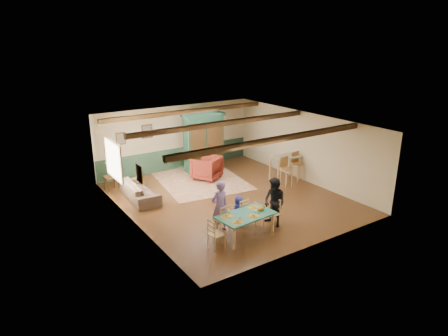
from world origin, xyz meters
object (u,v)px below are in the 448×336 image
cat (261,208)px  end_table (112,183)px  person_man (220,206)px  dining_table (246,225)px  dining_chair_end_left (216,233)px  person_woman (274,202)px  dining_chair_far_left (221,218)px  dining_chair_far_right (240,212)px  armoire (204,143)px  person_child (239,210)px  bar_stool_right (298,167)px  table_lamp (110,169)px  sofa (140,190)px  armchair (207,168)px  bar_stool_left (287,172)px  dining_chair_end_right (272,213)px  counter_table (284,168)px

cat → end_table: size_ratio=0.58×
person_man → dining_table: bearing=116.6°
dining_chair_end_left → person_woman: bearing=-90.0°
dining_chair_far_left → dining_chair_far_right: (0.72, 0.06, 0.00)m
dining_chair_far_right → armoire: (1.69, 5.00, 0.80)m
person_woman → person_child: 1.09m
cat → bar_stool_right: bar_stool_right is taller
person_child → table_lamp: bearing=-69.4°
dining_chair_far_right → bar_stool_right: bearing=-160.2°
dining_chair_far_left → person_child: size_ratio=0.95×
dining_table → dining_chair_end_left: bearing=-174.9°
dining_chair_far_right → sofa: bearing=-69.0°
person_man → person_woman: 1.66m
table_lamp → bar_stool_right: bar_stool_right is taller
person_woman → armchair: bearing=169.5°
end_table → table_lamp: table_lamp is taller
person_man → end_table: 5.15m
dining_chair_far_right → person_child: 0.08m
dining_table → table_lamp: table_lamp is taller
dining_chair_far_left → person_man: person_man is taller
person_child → bar_stool_left: size_ratio=0.81×
dining_chair_end_right → bar_stool_right: (3.41, 2.51, 0.14)m
dining_chair_far_left → bar_stool_left: bearing=-161.7°
dining_chair_end_right → table_lamp: size_ratio=1.67×
person_child → counter_table: counter_table is taller
end_table → counter_table: (6.08, -2.61, 0.21)m
sofa → dining_chair_end_right: bearing=-145.9°
armoire → counter_table: (2.07, -2.73, -0.74)m
person_child → armchair: size_ratio=0.90×
person_man → person_child: (0.72, 0.06, -0.33)m
person_woman → end_table: person_woman is taller
dining_table → end_table: dining_table is taller
dining_chair_end_left → dining_chair_end_right: same height
dining_chair_far_right → counter_table: size_ratio=0.73×
person_woman → armoire: bearing=166.1°
armchair → dining_chair_far_right: bearing=42.5°
person_woman → bar_stool_right: (3.32, 2.50, -0.17)m
table_lamp → counter_table: table_lamp is taller
person_woman → end_table: bearing=-155.2°
dining_chair_end_right → armoire: 5.73m
dining_chair_far_left → dining_chair_far_right: bearing=-180.0°
person_woman → armoire: size_ratio=0.61×
dining_chair_end_right → sofa: size_ratio=0.40×
person_man → bar_stool_left: person_man is taller
dining_chair_end_right → person_man: size_ratio=0.55×
person_child → sofa: bearing=-68.6°
armoire → bar_stool_left: (1.65, -3.31, -0.66)m
sofa → bar_stool_right: 6.12m
end_table → bar_stool_left: 6.51m
dining_chair_end_left → armchair: size_ratio=0.85×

